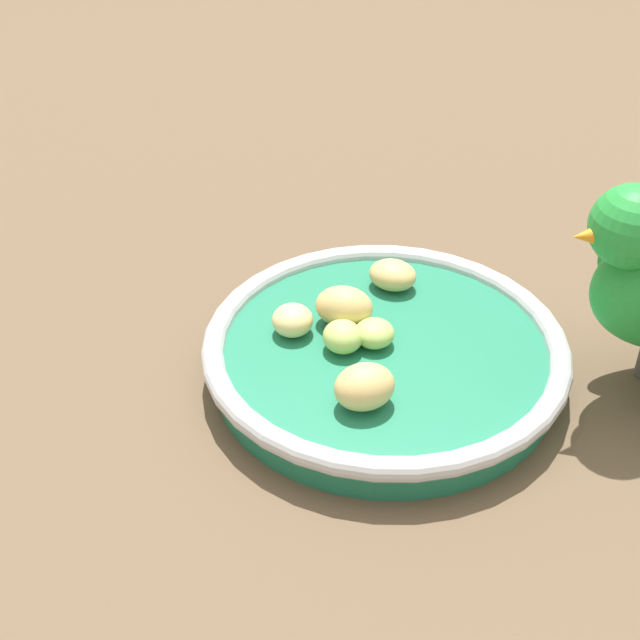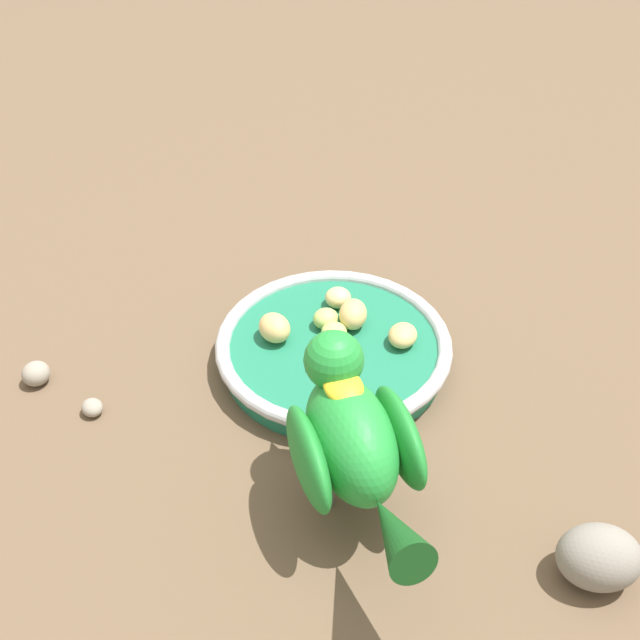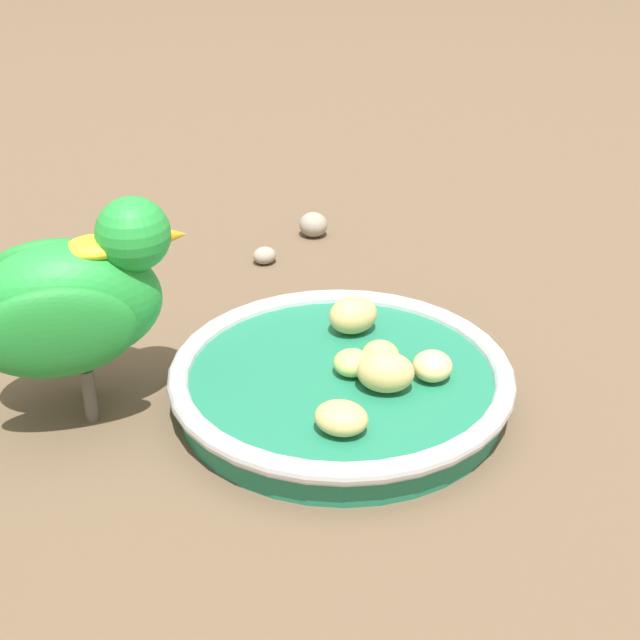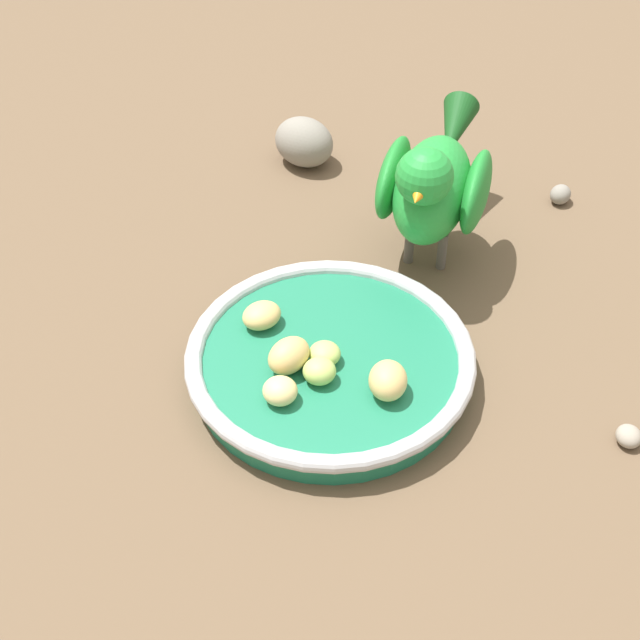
{
  "view_description": "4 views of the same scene",
  "coord_description": "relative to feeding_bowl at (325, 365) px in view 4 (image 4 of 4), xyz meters",
  "views": [
    {
      "loc": [
        -0.4,
        -0.18,
        0.37
      ],
      "look_at": [
        -0.01,
        0.03,
        0.05
      ],
      "focal_mm": 50.0,
      "sensor_mm": 36.0,
      "label": 1
    },
    {
      "loc": [
        0.22,
        -0.58,
        0.56
      ],
      "look_at": [
        -0.0,
        0.01,
        0.04
      ],
      "focal_mm": 46.1,
      "sensor_mm": 36.0,
      "label": 2
    },
    {
      "loc": [
        0.52,
        0.19,
        0.36
      ],
      "look_at": [
        0.03,
        -0.01,
        0.07
      ],
      "focal_mm": 52.29,
      "sensor_mm": 36.0,
      "label": 3
    },
    {
      "loc": [
        -0.43,
        0.32,
        0.58
      ],
      "look_at": [
        0.04,
        -0.01,
        0.05
      ],
      "focal_mm": 54.04,
      "sensor_mm": 36.0,
      "label": 4
    }
  ],
  "objects": [
    {
      "name": "ground_plane",
      "position": [
        -0.02,
        -0.0,
        -0.02
      ],
      "size": [
        4.0,
        4.0,
        0.0
      ],
      "primitive_type": "plane",
      "color": "brown"
    },
    {
      "name": "feeding_bowl",
      "position": [
        0.0,
        0.0,
        0.0
      ],
      "size": [
        0.24,
        0.24,
        0.03
      ],
      "color": "#1E7251",
      "rests_on": "ground_plane"
    },
    {
      "name": "apple_piece_0",
      "position": [
        0.06,
        0.02,
        0.02
      ],
      "size": [
        0.03,
        0.03,
        0.02
      ],
      "primitive_type": "ellipsoid",
      "rotation": [
        0.0,
        0.0,
        4.75
      ],
      "color": "tan",
      "rests_on": "feeding_bowl"
    },
    {
      "name": "apple_piece_1",
      "position": [
        -0.0,
        0.0,
        0.02
      ],
      "size": [
        0.04,
        0.04,
        0.02
      ],
      "primitive_type": "ellipsoid",
      "rotation": [
        0.0,
        0.0,
        2.64
      ],
      "color": "#B2CC66",
      "rests_on": "feeding_bowl"
    },
    {
      "name": "apple_piece_2",
      "position": [
        -0.06,
        -0.02,
        0.02
      ],
      "size": [
        0.05,
        0.05,
        0.03
      ],
      "primitive_type": "ellipsoid",
      "rotation": [
        0.0,
        0.0,
        2.46
      ],
      "color": "tan",
      "rests_on": "feeding_bowl"
    },
    {
      "name": "apple_piece_3",
      "position": [
        -0.02,
        0.02,
        0.02
      ],
      "size": [
        0.04,
        0.04,
        0.02
      ],
      "primitive_type": "ellipsoid",
      "rotation": [
        0.0,
        0.0,
        1.02
      ],
      "color": "#B2CC66",
      "rests_on": "feeding_bowl"
    },
    {
      "name": "apple_piece_4",
      "position": [
        -0.01,
        0.05,
        0.02
      ],
      "size": [
        0.04,
        0.04,
        0.02
      ],
      "primitive_type": "ellipsoid",
      "rotation": [
        0.0,
        0.0,
        0.57
      ],
      "color": "#E5C67F",
      "rests_on": "feeding_bowl"
    },
    {
      "name": "apple_piece_5",
      "position": [
        0.01,
        0.03,
        0.02
      ],
      "size": [
        0.04,
        0.04,
        0.03
      ],
      "primitive_type": "ellipsoid",
      "rotation": [
        0.0,
        0.0,
        4.97
      ],
      "color": "tan",
      "rests_on": "feeding_bowl"
    },
    {
      "name": "parrot",
      "position": [
        0.08,
        -0.17,
        0.07
      ],
      "size": [
        0.16,
        0.19,
        0.15
      ],
      "rotation": [
        0.0,
        0.0,
        2.23
      ],
      "color": "#59544C",
      "rests_on": "ground_plane"
    },
    {
      "name": "rock_large",
      "position": [
        0.27,
        -0.17,
        0.01
      ],
      "size": [
        0.08,
        0.07,
        0.05
      ],
      "primitive_type": "ellipsoid",
      "rotation": [
        0.0,
        0.0,
        0.33
      ],
      "color": "gray",
      "rests_on": "ground_plane"
    },
    {
      "name": "pebble_1",
      "position": [
        -0.19,
        -0.15,
        -0.01
      ],
      "size": [
        0.03,
        0.03,
        0.02
      ],
      "primitive_type": "ellipsoid",
      "rotation": [
        0.0,
        0.0,
        5.73
      ],
      "color": "gray",
      "rests_on": "ground_plane"
    },
    {
      "name": "pebble_2",
      "position": [
        0.07,
        -0.34,
        -0.01
      ],
      "size": [
        0.03,
        0.03,
        0.02
      ],
      "primitive_type": "ellipsoid",
      "rotation": [
        0.0,
        0.0,
        1.89
      ],
      "color": "gray",
      "rests_on": "ground_plane"
    }
  ]
}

